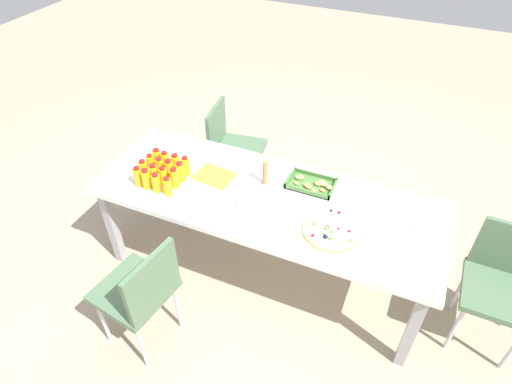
{
  "coord_description": "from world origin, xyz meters",
  "views": [
    {
      "loc": [
        0.77,
        -1.91,
        2.52
      ],
      "look_at": [
        -0.06,
        -0.01,
        0.75
      ],
      "focal_mm": 30.19,
      "sensor_mm": 36.0,
      "label": 1
    }
  ],
  "objects": [
    {
      "name": "ground_plane",
      "position": [
        0.0,
        0.0,
        0.0
      ],
      "size": [
        12.0,
        12.0,
        0.0
      ],
      "primitive_type": "plane",
      "color": "tan"
    },
    {
      "name": "party_table",
      "position": [
        0.0,
        0.0,
        0.66
      ],
      "size": [
        2.24,
        0.82,
        0.73
      ],
      "color": "white",
      "rests_on": "ground_plane"
    },
    {
      "name": "chair_far_left",
      "position": [
        -0.62,
        0.74,
        0.5
      ],
      "size": [
        0.45,
        0.45,
        0.83
      ],
      "rotation": [
        0.0,
        0.0,
        -1.43
      ],
      "color": "#4C6B4C",
      "rests_on": "ground_plane"
    },
    {
      "name": "chair_near_left",
      "position": [
        -0.43,
        -0.8,
        0.5
      ],
      "size": [
        0.46,
        0.46,
        0.83
      ],
      "rotation": [
        0.0,
        0.0,
        1.42
      ],
      "color": "#4C6B4C",
      "rests_on": "ground_plane"
    },
    {
      "name": "chair_end",
      "position": [
        1.45,
        0.1,
        0.5
      ],
      "size": [
        0.41,
        0.41,
        0.83
      ],
      "rotation": [
        0.0,
        0.0,
        3.12
      ],
      "color": "#4C6B4C",
      "rests_on": "ground_plane"
    },
    {
      "name": "juice_bottle_0",
      "position": [
        -0.8,
        -0.23,
        0.79
      ],
      "size": [
        0.06,
        0.06,
        0.14
      ],
      "color": "#F9AC14",
      "rests_on": "party_table"
    },
    {
      "name": "juice_bottle_1",
      "position": [
        -0.73,
        -0.23,
        0.8
      ],
      "size": [
        0.06,
        0.06,
        0.15
      ],
      "color": "#F9AF14",
      "rests_on": "party_table"
    },
    {
      "name": "juice_bottle_2",
      "position": [
        -0.65,
        -0.23,
        0.79
      ],
      "size": [
        0.06,
        0.06,
        0.14
      ],
      "color": "#F9AE14",
      "rests_on": "party_table"
    },
    {
      "name": "juice_bottle_3",
      "position": [
        -0.57,
        -0.23,
        0.79
      ],
      "size": [
        0.06,
        0.06,
        0.13
      ],
      "color": "#FAAC14",
      "rests_on": "party_table"
    },
    {
      "name": "juice_bottle_4",
      "position": [
        -0.81,
        -0.15,
        0.79
      ],
      "size": [
        0.06,
        0.06,
        0.14
      ],
      "color": "#F9AE14",
      "rests_on": "party_table"
    },
    {
      "name": "juice_bottle_5",
      "position": [
        -0.72,
        -0.16,
        0.79
      ],
      "size": [
        0.06,
        0.06,
        0.13
      ],
      "color": "#F9AE14",
      "rests_on": "party_table"
    },
    {
      "name": "juice_bottle_6",
      "position": [
        -0.65,
        -0.15,
        0.79
      ],
      "size": [
        0.05,
        0.05,
        0.13
      ],
      "color": "#F9AE14",
      "rests_on": "party_table"
    },
    {
      "name": "juice_bottle_7",
      "position": [
        -0.57,
        -0.15,
        0.8
      ],
      "size": [
        0.06,
        0.06,
        0.15
      ],
      "color": "#FAAB14",
      "rests_on": "party_table"
    },
    {
      "name": "juice_bottle_8",
      "position": [
        -0.8,
        -0.07,
        0.79
      ],
      "size": [
        0.05,
        0.05,
        0.14
      ],
      "color": "#F9AD14",
      "rests_on": "party_table"
    },
    {
      "name": "juice_bottle_9",
      "position": [
        -0.73,
        -0.08,
        0.79
      ],
      "size": [
        0.06,
        0.06,
        0.14
      ],
      "color": "#F9AE14",
      "rests_on": "party_table"
    },
    {
      "name": "juice_bottle_10",
      "position": [
        -0.65,
        -0.08,
        0.79
      ],
      "size": [
        0.06,
        0.06,
        0.14
      ],
      "color": "#FAAE14",
      "rests_on": "party_table"
    },
    {
      "name": "juice_bottle_11",
      "position": [
        -0.57,
        -0.07,
        0.79
      ],
      "size": [
        0.06,
        0.06,
        0.14
      ],
      "color": "#F9AB14",
      "rests_on": "party_table"
    },
    {
      "name": "juice_bottle_12",
      "position": [
        -0.8,
        0.0,
        0.79
      ],
      "size": [
        0.06,
        0.06,
        0.14
      ],
      "color": "#F9AE14",
      "rests_on": "party_table"
    },
    {
      "name": "juice_bottle_13",
      "position": [
        -0.73,
        -0.01,
        0.79
      ],
      "size": [
        0.06,
        0.06,
        0.14
      ],
      "color": "#FAAC14",
      "rests_on": "party_table"
    },
    {
      "name": "juice_bottle_14",
      "position": [
        -0.66,
        -0.0,
        0.79
      ],
      "size": [
        0.06,
        0.06,
        0.13
      ],
      "color": "#F9AB14",
      "rests_on": "party_table"
    },
    {
      "name": "juice_bottle_15",
      "position": [
        -0.57,
        -0.01,
        0.79
      ],
      "size": [
        0.06,
        0.06,
        0.14
      ],
      "color": "#FAAD14",
      "rests_on": "party_table"
    },
    {
      "name": "fruit_pizza",
      "position": [
        0.47,
        -0.14,
        0.74
      ],
      "size": [
        0.35,
        0.35,
        0.05
      ],
      "color": "tan",
      "rests_on": "party_table"
    },
    {
      "name": "snack_tray",
      "position": [
        0.24,
        0.21,
        0.74
      ],
      "size": [
        0.3,
        0.2,
        0.04
      ],
      "color": "#477238",
      "rests_on": "party_table"
    },
    {
      "name": "plate_stack",
      "position": [
        -0.06,
        -0.08,
        0.74
      ],
      "size": [
        0.19,
        0.19,
        0.02
      ],
      "color": "silver",
      "rests_on": "party_table"
    },
    {
      "name": "napkin_stack",
      "position": [
        0.97,
        0.08,
        0.73
      ],
      "size": [
        0.15,
        0.15,
        0.01
      ],
      "primitive_type": "cube",
      "color": "white",
      "rests_on": "party_table"
    },
    {
      "name": "cardboard_tube",
      "position": [
        -0.05,
        0.12,
        0.82
      ],
      "size": [
        0.04,
        0.04,
        0.18
      ],
      "primitive_type": "cylinder",
      "color": "#9E7A56",
      "rests_on": "party_table"
    },
    {
      "name": "paper_folder",
      "position": [
        -0.39,
        0.05,
        0.73
      ],
      "size": [
        0.28,
        0.23,
        0.01
      ],
      "primitive_type": "cube",
      "rotation": [
        0.0,
        0.0,
        -0.11
      ],
      "color": "yellow",
      "rests_on": "party_table"
    }
  ]
}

